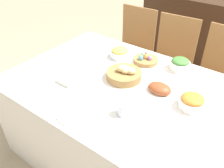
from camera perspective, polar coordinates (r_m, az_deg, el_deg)
The scene contains 18 objects.
ground_plane at distance 2.31m, azimuth 1.45°, elevation -15.65°, with size 12.00×12.00×0.00m, color tan.
dining_table at distance 2.03m, azimuth 1.61°, elevation -8.75°, with size 1.65×1.19×0.77m.
chair_far_center at distance 2.62m, azimuth 13.74°, elevation 5.28°, with size 0.44×0.44×0.99m.
chair_far_left at distance 2.80m, azimuth 4.98°, elevation 8.29°, with size 0.44×0.44×0.99m.
chair_far_right at distance 2.51m, azimuth 23.82°, elevation 1.63°, with size 0.45×0.45×0.99m.
sideboard at distance 3.50m, azimuth 20.12°, elevation 11.15°, with size 1.53×0.44×0.96m.
bread_basket at distance 1.81m, azimuth 2.99°, elevation 2.43°, with size 0.27×0.27×0.11m.
egg_basket at distance 2.05m, azimuth 8.01°, elevation 5.91°, with size 0.21×0.21×0.08m.
ham_platter at distance 1.70m, azimuth 11.33°, elevation -1.27°, with size 0.26×0.18×0.08m.
carrot_bowl at distance 1.62m, azimuth 18.72°, elevation -4.07°, with size 0.17×0.17×0.10m.
green_salad_bowl at distance 1.99m, azimuth 16.03°, elevation 4.62°, with size 0.16×0.16×0.10m.
pineapple_bowl at distance 2.09m, azimuth 1.90°, elevation 7.51°, with size 0.17×0.17×0.09m.
dinner_plate at distance 1.53m, azimuth -8.32°, elevation -6.77°, with size 0.27×0.27×0.01m.
fork at distance 1.63m, azimuth -12.40°, elevation -4.49°, with size 0.02×0.17×0.00m.
knife at distance 1.45m, azimuth -3.69°, elevation -9.42°, with size 0.02×0.17×0.00m.
spoon at distance 1.44m, azimuth -2.75°, elevation -9.93°, with size 0.02×0.17×0.00m.
drinking_cup at distance 1.48m, azimuth 2.68°, elevation -6.10°, with size 0.07×0.07×0.08m.
butter_dish at distance 1.80m, azimuth -10.97°, elevation 0.70°, with size 0.14×0.09×0.03m.
Camera 1 is at (0.82, -1.20, 1.80)m, focal length 38.00 mm.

